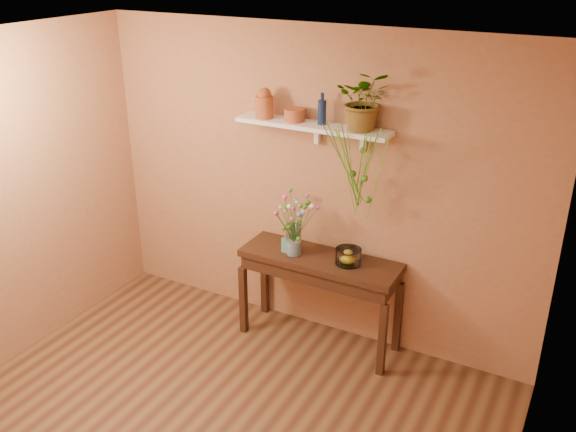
{
  "coord_description": "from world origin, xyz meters",
  "views": [
    {
      "loc": [
        2.16,
        -2.5,
        3.27
      ],
      "look_at": [
        0.0,
        1.55,
        1.25
      ],
      "focal_mm": 39.07,
      "sensor_mm": 36.0,
      "label": 1
    }
  ],
  "objects_px": {
    "blue_bottle": "(322,112)",
    "bouquet": "(295,213)",
    "glass_vase": "(294,242)",
    "glass_bowl": "(348,257)",
    "sideboard": "(320,270)",
    "terracotta_jug": "(264,103)",
    "spider_plant": "(365,100)"
  },
  "relations": [
    {
      "from": "blue_bottle",
      "to": "bouquet",
      "type": "distance_m",
      "value": 0.86
    },
    {
      "from": "glass_vase",
      "to": "bouquet",
      "type": "xyz_separation_m",
      "value": [
        0.01,
        -0.0,
        0.27
      ]
    },
    {
      "from": "bouquet",
      "to": "glass_bowl",
      "type": "xyz_separation_m",
      "value": [
        0.47,
        0.06,
        -0.32
      ]
    },
    {
      "from": "blue_bottle",
      "to": "bouquet",
      "type": "relative_size",
      "value": 0.55
    },
    {
      "from": "sideboard",
      "to": "terracotta_jug",
      "type": "xyz_separation_m",
      "value": [
        -0.57,
        0.09,
        1.35
      ]
    },
    {
      "from": "bouquet",
      "to": "glass_bowl",
      "type": "distance_m",
      "value": 0.57
    },
    {
      "from": "terracotta_jug",
      "to": "glass_vase",
      "type": "xyz_separation_m",
      "value": [
        0.35,
        -0.15,
        -1.11
      ]
    },
    {
      "from": "spider_plant",
      "to": "glass_vase",
      "type": "height_order",
      "value": "spider_plant"
    },
    {
      "from": "blue_bottle",
      "to": "glass_bowl",
      "type": "height_order",
      "value": "blue_bottle"
    },
    {
      "from": "terracotta_jug",
      "to": "glass_bowl",
      "type": "xyz_separation_m",
      "value": [
        0.83,
        -0.08,
        -1.16
      ]
    },
    {
      "from": "bouquet",
      "to": "glass_bowl",
      "type": "relative_size",
      "value": 2.09
    },
    {
      "from": "sideboard",
      "to": "glass_bowl",
      "type": "height_order",
      "value": "glass_bowl"
    },
    {
      "from": "sideboard",
      "to": "blue_bottle",
      "type": "relative_size",
      "value": 5.49
    },
    {
      "from": "glass_vase",
      "to": "glass_bowl",
      "type": "height_order",
      "value": "glass_vase"
    },
    {
      "from": "terracotta_jug",
      "to": "glass_bowl",
      "type": "relative_size",
      "value": 1.15
    },
    {
      "from": "sideboard",
      "to": "spider_plant",
      "type": "xyz_separation_m",
      "value": [
        0.28,
        0.13,
        1.46
      ]
    },
    {
      "from": "spider_plant",
      "to": "glass_bowl",
      "type": "height_order",
      "value": "spider_plant"
    },
    {
      "from": "terracotta_jug",
      "to": "spider_plant",
      "type": "distance_m",
      "value": 0.86
    },
    {
      "from": "terracotta_jug",
      "to": "glass_bowl",
      "type": "height_order",
      "value": "terracotta_jug"
    },
    {
      "from": "spider_plant",
      "to": "terracotta_jug",
      "type": "bearing_deg",
      "value": -176.98
    },
    {
      "from": "glass_vase",
      "to": "sideboard",
      "type": "bearing_deg",
      "value": 14.41
    },
    {
      "from": "sideboard",
      "to": "glass_bowl",
      "type": "bearing_deg",
      "value": 1.13
    },
    {
      "from": "glass_vase",
      "to": "bouquet",
      "type": "height_order",
      "value": "bouquet"
    },
    {
      "from": "bouquet",
      "to": "terracotta_jug",
      "type": "bearing_deg",
      "value": 157.78
    },
    {
      "from": "spider_plant",
      "to": "glass_bowl",
      "type": "xyz_separation_m",
      "value": [
        -0.03,
        -0.13,
        -1.28
      ]
    },
    {
      "from": "terracotta_jug",
      "to": "glass_vase",
      "type": "distance_m",
      "value": 1.17
    },
    {
      "from": "spider_plant",
      "to": "bouquet",
      "type": "relative_size",
      "value": 1.02
    },
    {
      "from": "blue_bottle",
      "to": "glass_bowl",
      "type": "xyz_separation_m",
      "value": [
        0.33,
        -0.13,
        -1.15
      ]
    },
    {
      "from": "glass_vase",
      "to": "bouquet",
      "type": "bearing_deg",
      "value": -7.45
    },
    {
      "from": "sideboard",
      "to": "glass_vase",
      "type": "distance_m",
      "value": 0.33
    },
    {
      "from": "sideboard",
      "to": "bouquet",
      "type": "xyz_separation_m",
      "value": [
        -0.21,
        -0.06,
        0.5
      ]
    },
    {
      "from": "sideboard",
      "to": "spider_plant",
      "type": "bearing_deg",
      "value": 25.56
    }
  ]
}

